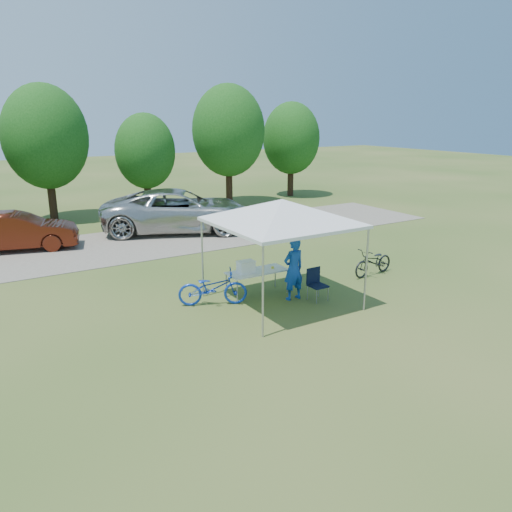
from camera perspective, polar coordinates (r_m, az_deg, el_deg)
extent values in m
plane|color=#2D5119|center=(13.08, 2.83, -5.37)|extent=(100.00, 100.00, 0.00)
cube|color=gray|center=(19.89, -10.26, 1.89)|extent=(24.00, 5.00, 0.02)
cylinder|color=#A5A5AA|center=(10.76, 0.79, -4.16)|extent=(0.05, 0.05, 2.10)
cylinder|color=#A5A5AA|center=(12.54, 12.47, -1.60)|extent=(0.05, 0.05, 2.10)
cylinder|color=#A5A5AA|center=(13.27, -6.14, -0.34)|extent=(0.05, 0.05, 2.10)
cylinder|color=#A5A5AA|center=(14.75, 4.43, 1.37)|extent=(0.05, 0.05, 2.10)
cube|color=silver|center=(12.46, 2.97, 3.84)|extent=(3.15, 3.15, 0.08)
pyramid|color=silver|center=(12.35, 3.01, 6.52)|extent=(4.53, 4.53, 0.55)
cylinder|color=#382314|center=(24.93, -22.26, 6.14)|extent=(0.36, 0.36, 2.03)
ellipsoid|color=#144711|center=(24.67, -22.94, 12.44)|extent=(3.71, 3.71, 4.64)
cylinder|color=#382314|center=(25.86, -12.25, 6.80)|extent=(0.36, 0.36, 1.61)
ellipsoid|color=#144711|center=(25.62, -12.54, 11.63)|extent=(2.94, 2.94, 3.68)
cylinder|color=#382314|center=(27.36, -3.08, 8.14)|extent=(0.36, 0.36, 2.10)
ellipsoid|color=#144711|center=(27.12, -3.17, 14.12)|extent=(3.84, 3.84, 4.80)
cylinder|color=#382314|center=(30.25, 3.96, 8.60)|extent=(0.36, 0.36, 1.82)
ellipsoid|color=#144711|center=(30.03, 4.05, 13.28)|extent=(3.33, 3.33, 4.16)
cube|color=white|center=(13.42, 0.13, -1.77)|extent=(1.67, 0.69, 0.04)
cylinder|color=#A5A5AA|center=(12.91, -2.16, -4.11)|extent=(0.04, 0.04, 0.65)
cylinder|color=#A5A5AA|center=(13.70, 3.59, -2.93)|extent=(0.04, 0.04, 0.65)
cylinder|color=#A5A5AA|center=(13.40, -3.41, -3.37)|extent=(0.04, 0.04, 0.65)
cylinder|color=#A5A5AA|center=(14.16, 2.21, -2.27)|extent=(0.04, 0.04, 0.65)
cube|color=black|center=(13.20, 7.09, -3.40)|extent=(0.44, 0.44, 0.04)
cube|color=black|center=(13.28, 6.56, -2.21)|extent=(0.43, 0.05, 0.43)
cylinder|color=#A5A5AA|center=(13.02, 6.92, -4.67)|extent=(0.02, 0.02, 0.38)
cylinder|color=#A5A5AA|center=(13.25, 8.23, -4.35)|extent=(0.02, 0.02, 0.38)
cylinder|color=#A5A5AA|center=(13.30, 5.90, -4.18)|extent=(0.02, 0.02, 0.38)
cylinder|color=#A5A5AA|center=(13.52, 7.20, -3.88)|extent=(0.02, 0.02, 0.38)
cube|color=white|center=(13.20, -1.15, -1.33)|extent=(0.43, 0.29, 0.29)
cube|color=white|center=(13.15, -1.16, -0.65)|extent=(0.45, 0.31, 0.04)
cylinder|color=yellow|center=(13.60, 1.91, -1.32)|extent=(0.08, 0.08, 0.06)
imported|color=#1341A1|center=(13.09, 4.30, -1.49)|extent=(0.62, 0.42, 1.67)
imported|color=#1338AA|center=(12.83, -4.97, -3.63)|extent=(1.86, 1.29, 0.93)
imported|color=black|center=(15.56, 13.30, -0.65)|extent=(1.66, 0.74, 0.84)
imported|color=#B6B5B1|center=(21.00, -8.74, 5.17)|extent=(6.92, 5.21, 1.75)
imported|color=#4C190C|center=(19.80, -25.63, 2.55)|extent=(4.35, 2.43, 1.36)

